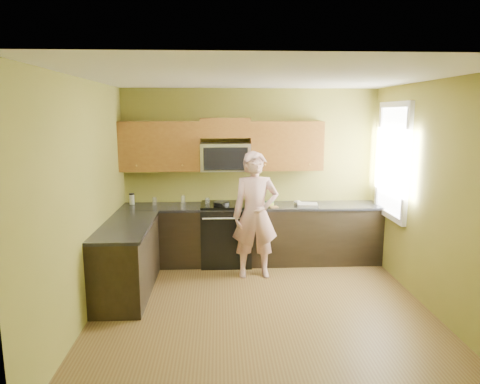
{
  "coord_description": "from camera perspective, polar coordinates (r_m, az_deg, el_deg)",
  "views": [
    {
      "loc": [
        -0.5,
        -4.8,
        2.31
      ],
      "look_at": [
        -0.2,
        1.3,
        1.2
      ],
      "focal_mm": 32.23,
      "sensor_mm": 36.0,
      "label": 1
    }
  ],
  "objects": [
    {
      "name": "napkin_b",
      "position": [
        6.75,
        7.63,
        -1.38
      ],
      "size": [
        0.16,
        0.16,
        0.07
      ],
      "primitive_type": "ellipsoid",
      "rotation": [
        0.0,
        0.0,
        0.32
      ],
      "color": "silver",
      "rests_on": "countertop_back"
    },
    {
      "name": "wall_right",
      "position": [
        5.49,
        24.3,
        -0.69
      ],
      "size": [
        0.0,
        4.0,
        4.0
      ],
      "primitive_type": "plane",
      "rotation": [
        1.57,
        0.0,
        -1.57
      ],
      "color": "olive",
      "rests_on": "ground"
    },
    {
      "name": "dish_towel",
      "position": [
        6.62,
        8.92,
        -1.72
      ],
      "size": [
        0.34,
        0.29,
        0.05
      ],
      "primitive_type": "cube",
      "rotation": [
        0.0,
        0.0,
        -0.17
      ],
      "color": "silver",
      "rests_on": "countertop_back"
    },
    {
      "name": "upper_cab_right",
      "position": [
        6.77,
        6.05,
        2.95
      ],
      "size": [
        1.12,
        0.33,
        0.75
      ],
      "primitive_type": null,
      "color": "brown",
      "rests_on": "wall_back"
    },
    {
      "name": "window",
      "position": [
        6.52,
        19.59,
        3.9
      ],
      "size": [
        0.06,
        1.06,
        1.66
      ],
      "primitive_type": null,
      "color": "white",
      "rests_on": "wall_right"
    },
    {
      "name": "microwave",
      "position": [
        6.65,
        -1.93,
        2.88
      ],
      "size": [
        0.76,
        0.4,
        0.42
      ],
      "primitive_type": null,
      "color": "silver",
      "rests_on": "wall_back"
    },
    {
      "name": "countertop_back",
      "position": [
        6.66,
        1.56,
        -1.92
      ],
      "size": [
        4.0,
        0.62,
        0.04
      ],
      "primitive_type": "cube",
      "color": "black",
      "rests_on": "cabinet_back_run"
    },
    {
      "name": "glass_b",
      "position": [
        6.87,
        -7.54,
        -0.95
      ],
      "size": [
        0.08,
        0.08,
        0.12
      ],
      "primitive_type": "cylinder",
      "rotation": [
        0.0,
        0.0,
        0.1
      ],
      "color": "silver",
      "rests_on": "countertop_back"
    },
    {
      "name": "wall_back",
      "position": [
        6.88,
        1.38,
        2.29
      ],
      "size": [
        4.0,
        0.0,
        4.0
      ],
      "primitive_type": "plane",
      "rotation": [
        1.57,
        0.0,
        0.0
      ],
      "color": "olive",
      "rests_on": "ground"
    },
    {
      "name": "ceiling",
      "position": [
        4.84,
        3.23,
        14.9
      ],
      "size": [
        4.0,
        4.0,
        0.0
      ],
      "primitive_type": "plane",
      "rotation": [
        3.14,
        0.0,
        0.0
      ],
      "color": "white",
      "rests_on": "ground"
    },
    {
      "name": "napkin_a",
      "position": [
        6.54,
        3.33,
        -1.72
      ],
      "size": [
        0.13,
        0.14,
        0.06
      ],
      "primitive_type": "ellipsoid",
      "rotation": [
        0.0,
        0.0,
        0.21
      ],
      "color": "silver",
      "rests_on": "countertop_back"
    },
    {
      "name": "floor",
      "position": [
        5.35,
        2.93,
        -15.3
      ],
      "size": [
        4.0,
        4.0,
        0.0
      ],
      "primitive_type": "plane",
      "color": "brown",
      "rests_on": "ground"
    },
    {
      "name": "cabinet_back_run",
      "position": [
        6.78,
        1.53,
        -5.71
      ],
      "size": [
        4.0,
        0.6,
        0.88
      ],
      "primitive_type": "cube",
      "color": "black",
      "rests_on": "floor"
    },
    {
      "name": "stove",
      "position": [
        6.73,
        -1.87,
        -5.52
      ],
      "size": [
        0.76,
        0.65,
        0.95
      ],
      "primitive_type": null,
      "color": "black",
      "rests_on": "floor"
    },
    {
      "name": "glass_a",
      "position": [
        6.79,
        -11.25,
        -1.2
      ],
      "size": [
        0.08,
        0.08,
        0.12
      ],
      "primitive_type": "cylinder",
      "rotation": [
        0.0,
        0.0,
        -0.11
      ],
      "color": "silver",
      "rests_on": "countertop_back"
    },
    {
      "name": "countertop_left",
      "position": [
        5.7,
        -14.81,
        -4.36
      ],
      "size": [
        0.62,
        1.6,
        0.04
      ],
      "primitive_type": "cube",
      "color": "black",
      "rests_on": "cabinet_left_run"
    },
    {
      "name": "glass_c",
      "position": [
        6.64,
        -4.35,
        -1.29
      ],
      "size": [
        0.08,
        0.08,
        0.12
      ],
      "primitive_type": "cylinder",
      "rotation": [
        0.0,
        0.0,
        0.15
      ],
      "color": "silver",
      "rests_on": "countertop_back"
    },
    {
      "name": "upper_cab_over_mw",
      "position": [
        6.64,
        -1.97,
        8.49
      ],
      "size": [
        0.76,
        0.33,
        0.3
      ],
      "primitive_type": "cube",
      "color": "brown",
      "rests_on": "wall_back"
    },
    {
      "name": "frying_pan",
      "position": [
        6.51,
        -2.47,
        -1.75
      ],
      "size": [
        0.3,
        0.45,
        0.05
      ],
      "primitive_type": null,
      "rotation": [
        0.0,
        0.0,
        0.14
      ],
      "color": "black",
      "rests_on": "stove"
    },
    {
      "name": "cabinet_left_run",
      "position": [
        5.84,
        -14.7,
        -8.73
      ],
      "size": [
        0.6,
        1.6,
        0.88
      ],
      "primitive_type": "cube",
      "color": "black",
      "rests_on": "floor"
    },
    {
      "name": "wall_left",
      "position": [
        5.12,
        -19.81,
        -1.13
      ],
      "size": [
        0.0,
        4.0,
        4.0
      ],
      "primitive_type": "plane",
      "rotation": [
        1.57,
        0.0,
        1.57
      ],
      "color": "olive",
      "rests_on": "ground"
    },
    {
      "name": "woman",
      "position": [
        6.11,
        2.04,
        -3.06
      ],
      "size": [
        0.67,
        0.45,
        1.8
      ],
      "primitive_type": "imported",
      "rotation": [
        0.0,
        0.0,
        0.03
      ],
      "color": "#D7766B",
      "rests_on": "floor"
    },
    {
      "name": "toast_slice",
      "position": [
        6.51,
        4.55,
        -1.99
      ],
      "size": [
        0.13,
        0.13,
        0.01
      ],
      "primitive_type": "cube",
      "rotation": [
        0.0,
        0.0,
        0.16
      ],
      "color": "#B27F47",
      "rests_on": "countertop_back"
    },
    {
      "name": "butter_tub",
      "position": [
        6.63,
        3.95,
        -1.82
      ],
      "size": [
        0.17,
        0.17,
        0.1
      ],
      "primitive_type": null,
      "rotation": [
        0.0,
        0.0,
        -0.37
      ],
      "color": "#D9E33B",
      "rests_on": "countertop_back"
    },
    {
      "name": "wall_front",
      "position": [
        3.0,
        6.99,
        -8.47
      ],
      "size": [
        4.0,
        0.0,
        4.0
      ],
      "primitive_type": "plane",
      "rotation": [
        -1.57,
        0.0,
        0.0
      ],
      "color": "olive",
      "rests_on": "ground"
    },
    {
      "name": "travel_mug",
      "position": [
        6.92,
        -14.09,
        -1.59
      ],
      "size": [
        0.09,
        0.09,
        0.17
      ],
      "primitive_type": null,
      "rotation": [
        0.0,
        0.0,
        0.06
      ],
      "color": "silver",
      "rests_on": "countertop_back"
    },
    {
      "name": "upper_cab_left",
      "position": [
        6.75,
        -10.38,
        2.81
      ],
      "size": [
        1.22,
        0.33,
        0.75
      ],
      "primitive_type": null,
      "color": "brown",
      "rests_on": "wall_back"
    }
  ]
}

